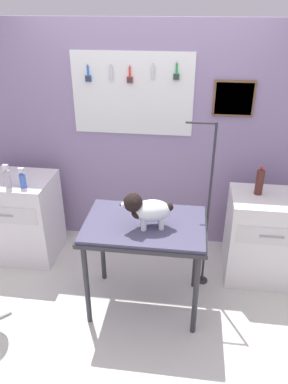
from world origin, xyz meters
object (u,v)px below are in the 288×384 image
at_px(grooming_arm, 207,216).
at_px(detangler_spray, 22,179).
at_px(dog, 146,209).
at_px(cabinet_right, 263,237).
at_px(soda_bottle, 260,181).
at_px(grooming_table, 145,232).
at_px(counter_left, 17,217).

height_order(grooming_arm, detangler_spray, grooming_arm).
bearing_deg(grooming_arm, dog, -139.94).
bearing_deg(grooming_arm, cabinet_right, 17.94).
bearing_deg(dog, soda_bottle, 34.30).
xyz_separation_m(grooming_arm, dog, (-0.49, -0.41, 0.27)).
height_order(cabinet_right, soda_bottle, soda_bottle).
distance_m(grooming_arm, cabinet_right, 0.66).
distance_m(dog, cabinet_right, 1.33).
bearing_deg(grooming_arm, soda_bottle, 27.03).
bearing_deg(dog, cabinet_right, 29.46).
relative_size(grooming_table, cabinet_right, 1.14).
distance_m(dog, counter_left, 1.66).
bearing_deg(grooming_arm, detangler_spray, 177.97).
relative_size(grooming_arm, cabinet_right, 1.82).
xyz_separation_m(counter_left, cabinet_right, (2.47, -0.04, -0.00)).
height_order(grooming_table, cabinet_right, cabinet_right).
distance_m(detangler_spray, soda_bottle, 2.16).
height_order(counter_left, soda_bottle, soda_bottle).
distance_m(grooming_table, grooming_arm, 0.62).
distance_m(grooming_table, soda_bottle, 1.15).
height_order(grooming_table, soda_bottle, soda_bottle).
bearing_deg(cabinet_right, detangler_spray, -176.94).
bearing_deg(cabinet_right, dog, -150.54).
xyz_separation_m(grooming_arm, counter_left, (-1.91, 0.22, -0.30)).
height_order(cabinet_right, detangler_spray, detangler_spray).
bearing_deg(counter_left, detangler_spray, -36.78).
bearing_deg(counter_left, grooming_arm, -6.54).
height_order(dog, soda_bottle, dog).
xyz_separation_m(dog, cabinet_right, (1.05, 0.59, -0.57)).
height_order(grooming_table, grooming_arm, grooming_arm).
distance_m(grooming_table, counter_left, 1.55).
bearing_deg(soda_bottle, counter_left, -179.74).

